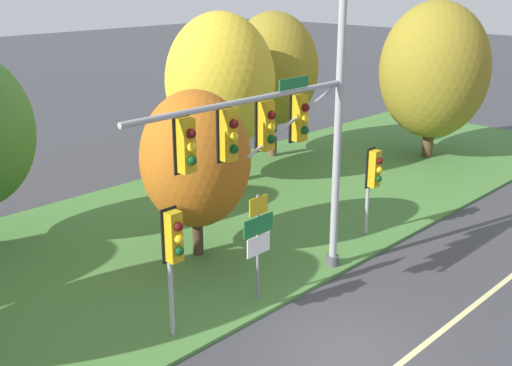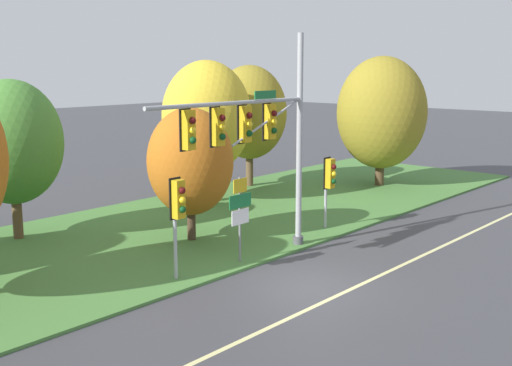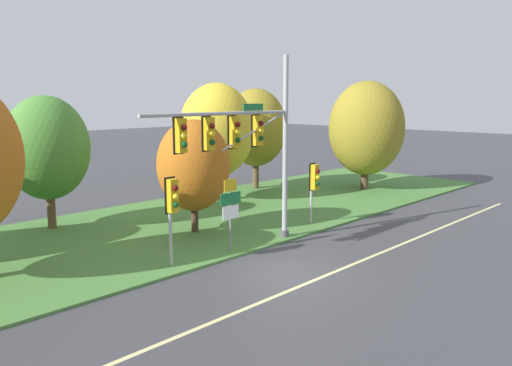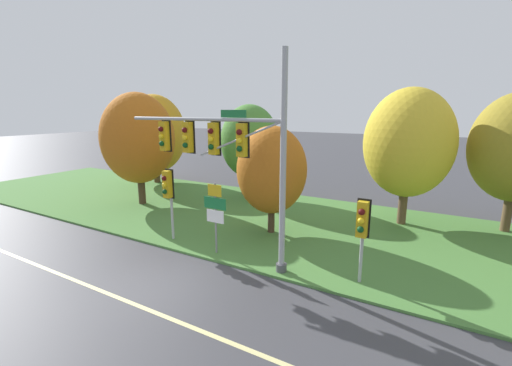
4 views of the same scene
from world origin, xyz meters
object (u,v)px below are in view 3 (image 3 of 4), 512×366
object	(u,v)px
tree_tall_centre	(217,130)
pedestrian_signal_near_kerb	(172,202)
tree_behind_signpost	(47,148)
route_sign_post	(230,205)
tree_mid_verge	(194,166)
tree_furthest_back	(366,128)
pedestrian_signal_further_along	(314,180)
tree_right_far	(256,128)
traffic_signal_mast	(246,140)

from	to	relation	value
tree_tall_centre	pedestrian_signal_near_kerb	bearing A→B (deg)	-138.75
tree_behind_signpost	tree_tall_centre	xyz separation A→B (m)	(9.76, -0.72, 0.42)
route_sign_post	tree_tall_centre	bearing A→B (deg)	52.05
tree_mid_verge	tree_furthest_back	xyz separation A→B (m)	(14.96, 0.46, 1.02)
pedestrian_signal_near_kerb	tree_behind_signpost	world-z (taller)	tree_behind_signpost
tree_mid_verge	tree_furthest_back	size ratio (longest dim) A/B	0.71
route_sign_post	tree_tall_centre	xyz separation A→B (m)	(6.21, 7.96, 2.33)
pedestrian_signal_further_along	tree_right_far	xyz separation A→B (m)	(5.01, 8.96, 1.96)
pedestrian_signal_near_kerb	tree_right_far	xyz separation A→B (m)	(13.53, 9.16, 1.71)
traffic_signal_mast	tree_behind_signpost	world-z (taller)	traffic_signal_mast
tree_mid_verge	tree_behind_signpost	bearing A→B (deg)	129.60
pedestrian_signal_further_along	tree_furthest_back	xyz separation A→B (m)	(9.99, 3.49, 1.94)
pedestrian_signal_near_kerb	tree_mid_verge	xyz separation A→B (m)	(3.54, 3.24, 0.66)
traffic_signal_mast	tree_tall_centre	bearing A→B (deg)	55.96
pedestrian_signal_near_kerb	tree_tall_centre	size ratio (longest dim) A/B	0.47
pedestrian_signal_further_along	tree_tall_centre	world-z (taller)	tree_tall_centre
pedestrian_signal_further_along	tree_behind_signpost	size ratio (longest dim) A/B	0.48
route_sign_post	tree_behind_signpost	size ratio (longest dim) A/B	0.48
route_sign_post	tree_behind_signpost	world-z (taller)	tree_behind_signpost
tree_mid_verge	tree_right_far	size ratio (longest dim) A/B	0.77
traffic_signal_mast	tree_mid_verge	size ratio (longest dim) A/B	1.53
pedestrian_signal_further_along	tree_behind_signpost	bearing A→B (deg)	138.29
pedestrian_signal_further_along	traffic_signal_mast	bearing A→B (deg)	-174.40
tree_mid_verge	tree_right_far	world-z (taller)	tree_right_far
pedestrian_signal_near_kerb	tree_behind_signpost	bearing A→B (deg)	95.65
pedestrian_signal_further_along	route_sign_post	distance (m)	5.83
pedestrian_signal_near_kerb	tree_furthest_back	xyz separation A→B (m)	(18.51, 3.69, 1.69)
pedestrian_signal_further_along	tree_mid_verge	size ratio (longest dim) A/B	0.58
route_sign_post	tree_furthest_back	size ratio (longest dim) A/B	0.41
traffic_signal_mast	tree_mid_verge	world-z (taller)	traffic_signal_mast
tree_mid_verge	tree_right_far	distance (m)	11.65
tree_behind_signpost	tree_right_far	xyz separation A→B (m)	(14.37, 0.61, 0.32)
pedestrian_signal_near_kerb	pedestrian_signal_further_along	world-z (taller)	pedestrian_signal_near_kerb
pedestrian_signal_near_kerb	pedestrian_signal_further_along	distance (m)	8.52
tree_right_far	tree_furthest_back	world-z (taller)	tree_furthest_back
route_sign_post	pedestrian_signal_near_kerb	bearing A→B (deg)	176.92
tree_tall_centre	tree_right_far	xyz separation A→B (m)	(4.61, 1.34, -0.10)
pedestrian_signal_near_kerb	tree_tall_centre	xyz separation A→B (m)	(8.91, 7.82, 1.81)
traffic_signal_mast	tree_right_far	xyz separation A→B (m)	(10.10, 9.46, -0.34)
tree_behind_signpost	tree_furthest_back	size ratio (longest dim) A/B	0.86
traffic_signal_mast	tree_right_far	distance (m)	13.84
traffic_signal_mast	pedestrian_signal_further_along	bearing A→B (deg)	5.60
traffic_signal_mast	route_sign_post	size ratio (longest dim) A/B	2.65
pedestrian_signal_further_along	tree_tall_centre	bearing A→B (deg)	87.02
route_sign_post	tree_tall_centre	world-z (taller)	tree_tall_centre
traffic_signal_mast	pedestrian_signal_near_kerb	world-z (taller)	traffic_signal_mast
tree_behind_signpost	tree_right_far	distance (m)	14.39
traffic_signal_mast	tree_mid_verge	xyz separation A→B (m)	(0.11, 3.54, -1.38)
traffic_signal_mast	tree_tall_centre	xyz separation A→B (m)	(5.48, 8.12, -0.24)
traffic_signal_mast	route_sign_post	world-z (taller)	traffic_signal_mast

